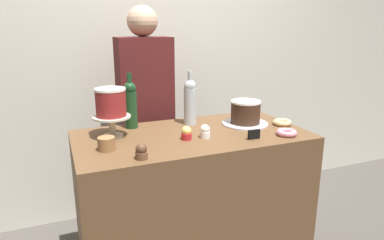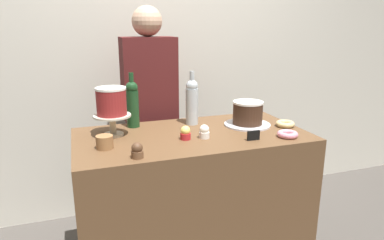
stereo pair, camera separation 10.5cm
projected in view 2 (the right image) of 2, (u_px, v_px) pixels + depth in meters
name	position (u px, v px, depth m)	size (l,w,h in m)	color
back_wall	(154.00, 49.00, 2.64)	(6.00, 0.05, 2.60)	beige
display_counter	(192.00, 205.00, 2.04)	(1.28, 0.67, 0.89)	brown
cake_stand_pedestal	(113.00, 121.00, 1.87)	(0.20, 0.20, 0.12)	beige
white_layer_cake	(111.00, 101.00, 1.84)	(0.16, 0.16, 0.15)	maroon
silver_serving_platter	(247.00, 124.00, 2.08)	(0.28, 0.28, 0.01)	silver
chocolate_round_cake	(248.00, 113.00, 2.06)	(0.18, 0.18, 0.14)	#3D2619
wine_bottle_clear	(192.00, 101.00, 2.07)	(0.08, 0.08, 0.33)	#B2BCC1
wine_bottle_green	(132.00, 103.00, 2.02)	(0.08, 0.08, 0.33)	#193D1E
cupcake_vanilla	(204.00, 132.00, 1.84)	(0.06, 0.06, 0.07)	white
cupcake_lemon	(185.00, 133.00, 1.82)	(0.06, 0.06, 0.07)	red
cupcake_chocolate	(137.00, 151.00, 1.56)	(0.06, 0.06, 0.07)	brown
donut_glazed	(285.00, 124.00, 2.06)	(0.11, 0.11, 0.03)	#E0C17F
donut_pink	(288.00, 134.00, 1.86)	(0.11, 0.11, 0.03)	pink
cookie_stack	(105.00, 142.00, 1.68)	(0.08, 0.08, 0.07)	olive
price_sign_chalkboard	(253.00, 135.00, 1.80)	(0.07, 0.01, 0.05)	black
barista_figure	(150.00, 119.00, 2.41)	(0.36, 0.22, 1.60)	black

